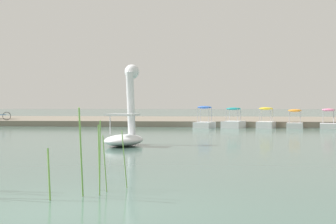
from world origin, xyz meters
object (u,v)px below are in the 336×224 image
(pedal_boat_teal, at_px, (233,122))
(pedal_boat_pink, at_px, (328,123))
(pedal_boat_yellow, at_px, (266,122))
(bicycle_parked, at_px, (0,116))
(swan_boat, at_px, (126,126))
(pedal_boat_orange, at_px, (295,122))
(pedal_boat_blue, at_px, (204,122))

(pedal_boat_teal, bearing_deg, pedal_boat_pink, -2.89)
(pedal_boat_teal, distance_m, pedal_boat_yellow, 2.36)
(pedal_boat_teal, distance_m, bicycle_parked, 19.44)
(bicycle_parked, bearing_deg, pedal_boat_yellow, -7.17)
(swan_boat, xyz_separation_m, bicycle_parked, (-14.73, 20.35, -0.01))
(pedal_boat_pink, bearing_deg, swan_boat, -123.06)
(pedal_boat_yellow, relative_size, pedal_boat_orange, 1.27)
(pedal_boat_yellow, height_order, pedal_boat_orange, pedal_boat_yellow)
(pedal_boat_orange, distance_m, pedal_boat_pink, 2.32)
(swan_boat, xyz_separation_m, pedal_boat_orange, (8.91, 17.61, -0.38))
(pedal_boat_blue, distance_m, pedal_boat_teal, 2.14)
(pedal_boat_teal, bearing_deg, pedal_boat_blue, -169.89)
(bicycle_parked, bearing_deg, pedal_boat_teal, -8.31)
(pedal_boat_blue, xyz_separation_m, bicycle_parked, (-17.12, 3.18, 0.36))
(pedal_boat_teal, relative_size, pedal_boat_pink, 1.34)
(pedal_boat_blue, relative_size, pedal_boat_teal, 0.90)
(pedal_boat_blue, distance_m, bicycle_parked, 17.42)
(pedal_boat_yellow, relative_size, bicycle_parked, 1.44)
(pedal_boat_yellow, distance_m, bicycle_parked, 21.76)
(pedal_boat_blue, xyz_separation_m, pedal_boat_orange, (6.52, 0.44, -0.01))
(pedal_boat_yellow, bearing_deg, swan_boat, -111.25)
(bicycle_parked, bearing_deg, pedal_boat_blue, -10.53)
(pedal_boat_teal, height_order, pedal_boat_yellow, pedal_boat_yellow)
(swan_boat, height_order, bicycle_parked, swan_boat)
(pedal_boat_blue, distance_m, pedal_boat_orange, 6.53)
(pedal_boat_teal, bearing_deg, pedal_boat_orange, 0.87)
(swan_boat, bearing_deg, pedal_boat_teal, 75.61)
(pedal_boat_orange, distance_m, bicycle_parked, 23.80)
(pedal_boat_pink, distance_m, bicycle_parked, 26.12)
(pedal_boat_teal, xyz_separation_m, pedal_boat_pink, (6.70, -0.34, -0.01))
(pedal_boat_teal, bearing_deg, swan_boat, -104.39)
(pedal_boat_blue, height_order, bicycle_parked, pedal_boat_blue)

